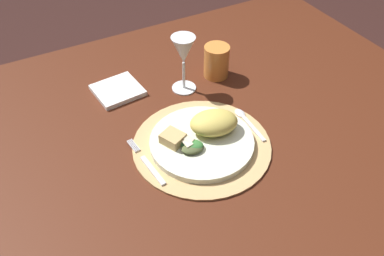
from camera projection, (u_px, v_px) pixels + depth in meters
dining_table at (205, 153)px, 1.19m from camera, size 1.35×1.04×0.75m
placemat at (202, 145)px, 1.02m from camera, size 0.34×0.34×0.01m
dinner_plate at (202, 142)px, 1.01m from camera, size 0.26×0.26×0.02m
pasta_serving at (214, 123)px, 1.01m from camera, size 0.14×0.11×0.05m
salad_greens at (192, 146)px, 0.98m from camera, size 0.07×0.07×0.02m
bread_piece at (173, 138)px, 0.99m from camera, size 0.06×0.07×0.03m
fork at (147, 164)px, 0.96m from camera, size 0.03×0.17×0.00m
spoon at (246, 119)px, 1.08m from camera, size 0.02×0.14×0.01m
napkin at (118, 90)px, 1.17m from camera, size 0.14×0.13×0.01m
wine_glass at (183, 53)px, 1.11m from camera, size 0.07×0.07×0.17m
amber_tumbler at (216, 61)px, 1.21m from camera, size 0.07×0.07×0.10m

